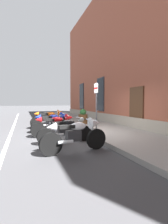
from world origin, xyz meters
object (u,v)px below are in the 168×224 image
at_px(motorcycle_black_naked, 66,130).
at_px(barrel_planter, 83,118).
at_px(motorcycle_blue_sport, 53,121).
at_px(motorcycle_red_sport, 57,124).
at_px(parking_sign, 96,100).
at_px(motorcycle_orange_sport, 50,118).
at_px(motorcycle_white_sport, 77,134).

relative_size(motorcycle_black_naked, barrel_planter, 2.28).
height_order(motorcycle_blue_sport, motorcycle_red_sport, motorcycle_blue_sport).
bearing_deg(parking_sign, motorcycle_orange_sport, -147.22).
bearing_deg(motorcycle_black_naked, motorcycle_orange_sport, -179.89).
relative_size(motorcycle_black_naked, motorcycle_white_sport, 0.99).
relative_size(motorcycle_red_sport, motorcycle_black_naked, 0.98).
bearing_deg(barrel_planter, motorcycle_red_sport, -39.67).
bearing_deg(parking_sign, motorcycle_white_sport, -34.99).
bearing_deg(motorcycle_orange_sport, motorcycle_blue_sport, -2.06).
xyz_separation_m(motorcycle_red_sport, barrel_planter, (-2.60, 2.15, 0.00)).
bearing_deg(motorcycle_black_naked, motorcycle_blue_sport, -178.80).
height_order(motorcycle_red_sport, motorcycle_white_sport, motorcycle_white_sport).
bearing_deg(motorcycle_black_naked, motorcycle_red_sport, -175.65).
distance_m(motorcycle_white_sport, parking_sign, 3.12).
bearing_deg(motorcycle_red_sport, motorcycle_blue_sport, 177.63).
height_order(motorcycle_orange_sport, parking_sign, parking_sign).
xyz_separation_m(motorcycle_blue_sport, motorcycle_red_sport, (1.20, -0.05, -0.01)).
bearing_deg(motorcycle_blue_sport, motorcycle_red_sport, -2.37).
distance_m(motorcycle_red_sport, barrel_planter, 3.37).
relative_size(motorcycle_blue_sport, motorcycle_red_sport, 1.00).
xyz_separation_m(motorcycle_orange_sport, motorcycle_red_sport, (2.47, -0.10, -0.04)).
xyz_separation_m(motorcycle_black_naked, barrel_planter, (-3.95, 2.05, 0.08)).
height_order(motorcycle_blue_sport, parking_sign, parking_sign).
xyz_separation_m(motorcycle_orange_sport, motorcycle_blue_sport, (1.28, -0.05, -0.03)).
height_order(parking_sign, barrel_planter, parking_sign).
xyz_separation_m(motorcycle_blue_sport, motorcycle_white_sport, (3.81, 0.09, 0.01)).
relative_size(motorcycle_red_sport, parking_sign, 0.93).
height_order(motorcycle_white_sport, parking_sign, parking_sign).
distance_m(motorcycle_black_naked, parking_sign, 2.36).
relative_size(motorcycle_orange_sport, motorcycle_white_sport, 0.99).
height_order(motorcycle_blue_sport, motorcycle_white_sport, motorcycle_white_sport).
relative_size(motorcycle_orange_sport, motorcycle_black_naked, 1.00).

